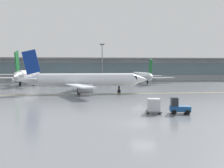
# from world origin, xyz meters

# --- Properties ---
(ground_plane) EXTENTS (400.00, 400.00, 0.00)m
(ground_plane) POSITION_xyz_m (0.00, 0.00, 0.00)
(ground_plane) COLOR slate
(taxiway_centreline_stripe) EXTENTS (109.96, 3.74, 0.01)m
(taxiway_centreline_stripe) POSITION_xyz_m (-5.56, 32.61, 0.00)
(taxiway_centreline_stripe) COLOR yellow
(taxiway_centreline_stripe) RESTS_ON ground_plane
(terminal_concourse) EXTENTS (220.96, 11.00, 9.60)m
(terminal_concourse) POSITION_xyz_m (0.00, 90.01, 4.92)
(terminal_concourse) COLOR #9EA3A8
(terminal_concourse) RESTS_ON ground_plane
(gate_airplane_1) EXTENTS (29.91, 32.16, 10.66)m
(gate_airplane_1) POSITION_xyz_m (-24.28, 65.37, 3.20)
(gate_airplane_1) COLOR white
(gate_airplane_1) RESTS_ON ground_plane
(gate_airplane_2) EXTENTS (24.31, 26.19, 8.67)m
(gate_airplane_2) POSITION_xyz_m (14.87, 70.42, 2.60)
(gate_airplane_2) COLOR white
(gate_airplane_2) RESTS_ON ground_plane
(taxiing_regional_jet) EXTENTS (29.79, 27.73, 9.88)m
(taxiing_regional_jet) POSITION_xyz_m (-5.95, 34.60, 2.96)
(taxiing_regional_jet) COLOR silver
(taxiing_regional_jet) RESTS_ON ground_plane
(baggage_tug) EXTENTS (2.81, 2.00, 2.10)m
(baggage_tug) POSITION_xyz_m (5.88, 5.79, 0.89)
(baggage_tug) COLOR #194C8C
(baggage_tug) RESTS_ON ground_plane
(cargo_dolly_lead) EXTENTS (2.35, 1.95, 1.94)m
(cargo_dolly_lead) POSITION_xyz_m (2.76, 6.35, 1.05)
(cargo_dolly_lead) COLOR #595B60
(cargo_dolly_lead) RESTS_ON ground_plane
(apron_light_mast_1) EXTENTS (1.80, 0.36, 15.02)m
(apron_light_mast_1) POSITION_xyz_m (1.42, 82.79, 8.20)
(apron_light_mast_1) COLOR gray
(apron_light_mast_1) RESTS_ON ground_plane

